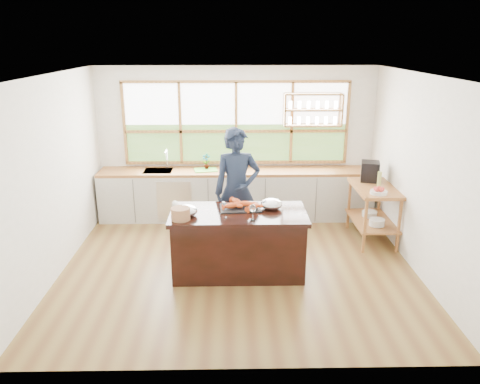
{
  "coord_description": "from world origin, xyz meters",
  "views": [
    {
      "loc": [
        -0.09,
        -6.13,
        3.13
      ],
      "look_at": [
        0.03,
        0.15,
        1.07
      ],
      "focal_mm": 35.0,
      "sensor_mm": 36.0,
      "label": 1
    }
  ],
  "objects_px": {
    "espresso_machine": "(370,171)",
    "cook": "(237,191)",
    "island": "(238,242)",
    "wicker_basket": "(181,214)"
  },
  "relations": [
    {
      "from": "island",
      "to": "espresso_machine",
      "type": "bearing_deg",
      "value": 33.2
    },
    {
      "from": "island",
      "to": "cook",
      "type": "bearing_deg",
      "value": 90.52
    },
    {
      "from": "island",
      "to": "wicker_basket",
      "type": "bearing_deg",
      "value": -161.0
    },
    {
      "from": "espresso_machine",
      "to": "wicker_basket",
      "type": "distance_m",
      "value": 3.4
    },
    {
      "from": "cook",
      "to": "espresso_machine",
      "type": "height_order",
      "value": "cook"
    },
    {
      "from": "island",
      "to": "cook",
      "type": "height_order",
      "value": "cook"
    },
    {
      "from": "wicker_basket",
      "to": "espresso_machine",
      "type": "bearing_deg",
      "value": 29.9
    },
    {
      "from": "espresso_machine",
      "to": "cook",
      "type": "bearing_deg",
      "value": -148.12
    },
    {
      "from": "island",
      "to": "wicker_basket",
      "type": "distance_m",
      "value": 0.95
    },
    {
      "from": "island",
      "to": "espresso_machine",
      "type": "xyz_separation_m",
      "value": [
        2.19,
        1.43,
        0.61
      ]
    }
  ]
}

